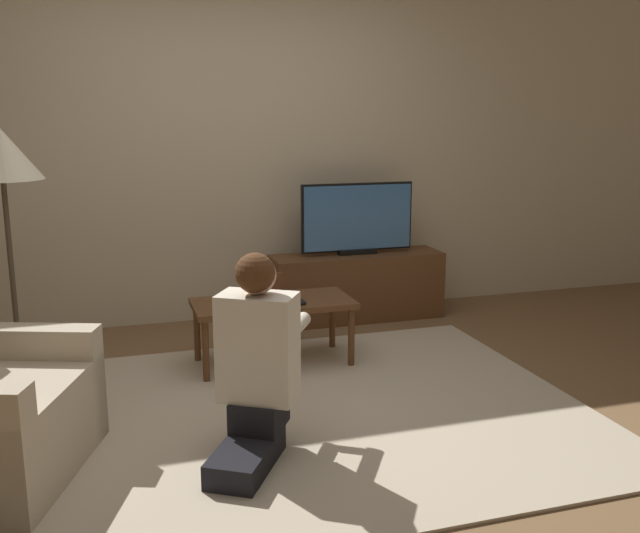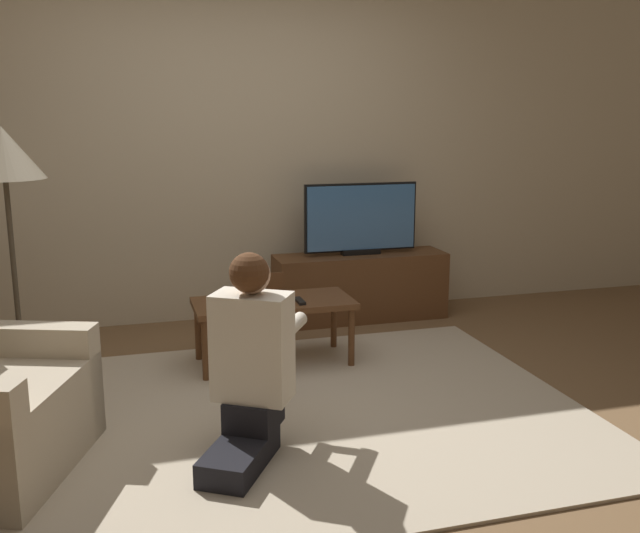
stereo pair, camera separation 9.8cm
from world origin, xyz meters
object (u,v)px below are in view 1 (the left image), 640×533
(coffee_table, at_px, (273,308))
(floor_lamp, at_px, (2,165))
(person_kneeling, at_px, (257,360))
(tv, at_px, (357,218))

(coffee_table, xyz_separation_m, floor_lamp, (-1.46, 0.15, 0.89))
(coffee_table, distance_m, person_kneeling, 1.19)
(coffee_table, xyz_separation_m, person_kneeling, (-0.35, -1.13, 0.09))
(tv, distance_m, person_kneeling, 2.30)
(coffee_table, bearing_deg, person_kneeling, -107.06)
(floor_lamp, bearing_deg, person_kneeling, -48.93)
(tv, distance_m, coffee_table, 1.24)
(floor_lamp, relative_size, person_kneeling, 1.58)
(coffee_table, relative_size, person_kneeling, 1.04)
(person_kneeling, bearing_deg, tv, -89.96)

